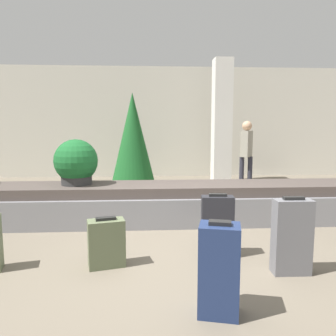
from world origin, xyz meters
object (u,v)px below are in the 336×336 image
suitcase_0 (217,226)px  suitcase_2 (106,243)px  suitcase_1 (292,237)px  suitcase_3 (219,270)px  pillar (222,122)px  decorated_tree (133,137)px  potted_plant_1 (76,163)px  traveler_0 (246,149)px

suitcase_0 → suitcase_2: 1.24m
suitcase_1 → suitcase_3: suitcase_1 is taller
pillar → decorated_tree: bearing=-167.1°
pillar → potted_plant_1: (-3.03, -3.45, -0.68)m
suitcase_0 → decorated_tree: bearing=109.3°
suitcase_3 → suitcase_1: bearing=51.1°
traveler_0 → decorated_tree: size_ratio=0.70×
suitcase_1 → traveler_0: 4.60m
suitcase_3 → traveler_0: 5.48m
pillar → suitcase_3: pillar is taller
suitcase_1 → pillar: bearing=85.8°
suitcase_0 → pillar: bearing=81.8°
suitcase_3 → decorated_tree: (-0.91, 5.59, 0.86)m
pillar → suitcase_2: (-2.37, -5.16, -1.35)m
decorated_tree → pillar: bearing=12.9°
traveler_0 → decorated_tree: decorated_tree is taller
pillar → suitcase_1: bearing=-95.2°
pillar → decorated_tree: pillar is taller
pillar → suitcase_2: pillar is taller
traveler_0 → decorated_tree: (-2.67, 0.44, 0.28)m
pillar → traveler_0: (0.38, -0.96, -0.65)m
suitcase_3 → decorated_tree: 5.73m
potted_plant_1 → suitcase_3: bearing=-58.3°
suitcase_1 → traveler_0: bearing=79.9°
suitcase_3 → pillar: bearing=90.9°
potted_plant_1 → traveler_0: 4.22m
suitcase_2 → potted_plant_1: (-0.66, 1.71, 0.66)m
suitcase_2 → decorated_tree: decorated_tree is taller
suitcase_0 → traveler_0: 4.32m
suitcase_2 → suitcase_3: (0.99, -0.96, 0.11)m
suitcase_1 → suitcase_3: bearing=-141.5°
suitcase_0 → suitcase_1: (0.65, -0.49, 0.03)m
suitcase_1 → suitcase_2: (-1.87, 0.28, -0.13)m
suitcase_2 → suitcase_3: 1.38m
pillar → potted_plant_1: pillar is taller
pillar → traveler_0: pillar is taller
suitcase_1 → potted_plant_1: size_ratio=1.13×
pillar → suitcase_0: (-1.15, -4.96, -1.25)m
suitcase_1 → suitcase_2: size_ratio=1.48×
suitcase_3 → traveler_0: size_ratio=0.47×
suitcase_0 → suitcase_2: (-1.22, -0.20, -0.10)m
suitcase_3 → decorated_tree: decorated_tree is taller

